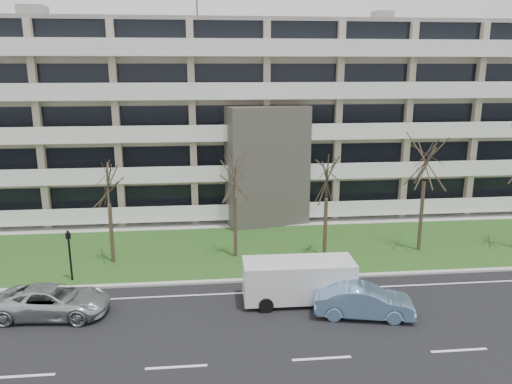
{
  "coord_description": "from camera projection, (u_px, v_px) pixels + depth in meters",
  "views": [
    {
      "loc": [
        -4.61,
        -18.05,
        11.83
      ],
      "look_at": [
        -1.73,
        10.0,
        4.69
      ],
      "focal_mm": 35.0,
      "sensor_mm": 36.0,
      "label": 1
    }
  ],
  "objects": [
    {
      "name": "ground",
      "position": [
        322.0,
        359.0,
        20.77
      ],
      "size": [
        160.0,
        160.0,
        0.0
      ],
      "primitive_type": "plane",
      "color": "black",
      "rests_on": "ground"
    },
    {
      "name": "grass_verge",
      "position": [
        277.0,
        248.0,
        33.3
      ],
      "size": [
        90.0,
        10.0,
        0.06
      ],
      "primitive_type": "cube",
      "color": "#294E1A",
      "rests_on": "ground"
    },
    {
      "name": "curb",
      "position": [
        290.0,
        278.0,
        28.47
      ],
      "size": [
        90.0,
        0.35,
        0.12
      ],
      "primitive_type": "cube",
      "color": "#B2B2AD",
      "rests_on": "ground"
    },
    {
      "name": "sidewalk",
      "position": [
        267.0,
        223.0,
        38.6
      ],
      "size": [
        90.0,
        2.0,
        0.08
      ],
      "primitive_type": "cube",
      "color": "#B2B2AD",
      "rests_on": "ground"
    },
    {
      "name": "lane_edge_line",
      "position": [
        294.0,
        291.0,
        27.03
      ],
      "size": [
        90.0,
        0.12,
        0.01
      ],
      "primitive_type": "cube",
      "color": "white",
      "rests_on": "ground"
    },
    {
      "name": "apartment_building",
      "position": [
        258.0,
        116.0,
        43.31
      ],
      "size": [
        60.5,
        15.1,
        18.75
      ],
      "color": "tan",
      "rests_on": "ground"
    },
    {
      "name": "silver_pickup",
      "position": [
        53.0,
        301.0,
        24.22
      ],
      "size": [
        5.59,
        2.96,
        1.5
      ],
      "primitive_type": "imported",
      "rotation": [
        0.0,
        0.0,
        1.48
      ],
      "color": "#B3B6BA",
      "rests_on": "ground"
    },
    {
      "name": "blue_sedan",
      "position": [
        364.0,
        301.0,
        24.13
      ],
      "size": [
        5.01,
        2.62,
        1.57
      ],
      "primitive_type": "imported",
      "rotation": [
        0.0,
        0.0,
        1.36
      ],
      "color": "#78A1D0",
      "rests_on": "ground"
    },
    {
      "name": "white_van",
      "position": [
        300.0,
        277.0,
        25.55
      ],
      "size": [
        5.72,
        2.42,
        2.2
      ],
      "rotation": [
        0.0,
        0.0,
        -0.01
      ],
      "color": "silver",
      "rests_on": "ground"
    },
    {
      "name": "pedestrian_signal",
      "position": [
        69.0,
        249.0,
        27.84
      ],
      "size": [
        0.33,
        0.29,
        2.99
      ],
      "rotation": [
        0.0,
        0.0,
        0.3
      ],
      "color": "black",
      "rests_on": "ground"
    },
    {
      "name": "tree_2",
      "position": [
        107.0,
        180.0,
        29.6
      ],
      "size": [
        3.38,
        3.38,
        6.77
      ],
      "color": "#382B21",
      "rests_on": "ground"
    },
    {
      "name": "tree_3",
      "position": [
        235.0,
        173.0,
        30.5
      ],
      "size": [
        3.53,
        3.53,
        7.06
      ],
      "color": "#382B21",
      "rests_on": "ground"
    },
    {
      "name": "tree_4",
      "position": [
        327.0,
        175.0,
        30.75
      ],
      "size": [
        3.4,
        3.4,
        6.79
      ],
      "color": "#382B21",
      "rests_on": "ground"
    },
    {
      "name": "tree_5",
      "position": [
        426.0,
        154.0,
        31.35
      ],
      "size": [
        4.16,
        4.16,
        8.32
      ],
      "color": "#382B21",
      "rests_on": "ground"
    }
  ]
}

